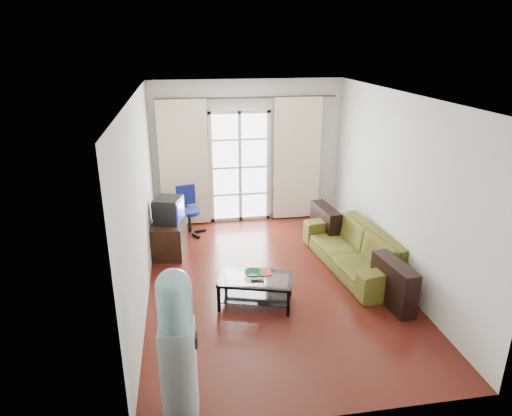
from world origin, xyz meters
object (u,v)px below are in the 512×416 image
at_px(tv_stand, 169,238).
at_px(crt_tv, 167,210).
at_px(sofa, 355,249).
at_px(task_chair, 189,220).
at_px(coffee_table, 256,287).
at_px(water_cooler, 177,344).

bearing_deg(tv_stand, crt_tv, 92.87).
bearing_deg(sofa, task_chair, -132.38).
height_order(coffee_table, crt_tv, crt_tv).
bearing_deg(crt_tv, task_chair, 81.72).
xyz_separation_m(crt_tv, task_chair, (0.35, 0.75, -0.50)).
distance_m(sofa, crt_tv, 3.06).
distance_m(sofa, water_cooler, 3.77).
xyz_separation_m(task_chair, water_cooler, (-0.19, -4.38, 0.56)).
bearing_deg(task_chair, coffee_table, -85.42).
distance_m(tv_stand, task_chair, 0.87).
height_order(sofa, task_chair, task_chair).
distance_m(tv_stand, water_cooler, 3.63).
distance_m(coffee_table, crt_tv, 2.21).
xyz_separation_m(sofa, crt_tv, (-2.84, 1.03, 0.44)).
xyz_separation_m(tv_stand, crt_tv, (0.00, 0.05, 0.48)).
distance_m(crt_tv, task_chair, 0.96).
distance_m(coffee_table, tv_stand, 2.11).
distance_m(crt_tv, water_cooler, 3.63).
bearing_deg(task_chair, tv_stand, -126.95).
bearing_deg(sofa, water_cooler, -52.87).
xyz_separation_m(tv_stand, water_cooler, (0.16, -3.58, 0.54)).
bearing_deg(coffee_table, crt_tv, 122.79).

